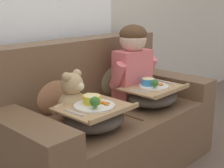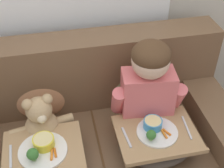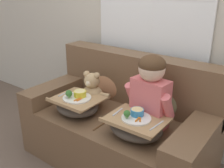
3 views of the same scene
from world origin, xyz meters
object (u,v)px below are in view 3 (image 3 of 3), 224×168
object	(u,v)px
couch	(121,125)
throw_pillow_behind_child	(163,96)
throw_pillow_behind_teddy	(107,81)
child_figure	(151,88)
lap_tray_teddy	(77,105)
lap_tray_child	(136,126)
teddy_bear	(92,91)

from	to	relation	value
couch	throw_pillow_behind_child	bearing A→B (deg)	31.57
throw_pillow_behind_teddy	child_figure	world-z (taller)	child_figure
couch	child_figure	distance (m)	0.55
couch	lap_tray_teddy	size ratio (longest dim) A/B	4.05
lap_tray_child	lap_tray_teddy	size ratio (longest dim) A/B	1.07
throw_pillow_behind_child	couch	bearing A→B (deg)	-148.43
child_figure	throw_pillow_behind_teddy	bearing A→B (deg)	159.48
throw_pillow_behind_teddy	lap_tray_child	world-z (taller)	throw_pillow_behind_teddy
teddy_bear	couch	bearing A→B (deg)	8.30
throw_pillow_behind_teddy	child_figure	size ratio (longest dim) A/B	0.62
couch	teddy_bear	xyz separation A→B (m)	(-0.30, -0.04, 0.27)
couch	lap_tray_teddy	bearing A→B (deg)	-141.55
couch	throw_pillow_behind_teddy	bearing A→B (deg)	148.43
couch	lap_tray_teddy	world-z (taller)	couch
throw_pillow_behind_child	lap_tray_teddy	distance (m)	0.75
lap_tray_teddy	throw_pillow_behind_child	bearing A→B (deg)	35.16
lap_tray_teddy	throw_pillow_behind_teddy	bearing A→B (deg)	89.97
couch	teddy_bear	distance (m)	0.41
couch	throw_pillow_behind_teddy	distance (m)	0.47
throw_pillow_behind_child	teddy_bear	bearing A→B (deg)	-159.17
throw_pillow_behind_teddy	child_figure	xyz separation A→B (m)	(0.61, -0.23, 0.15)
throw_pillow_behind_child	teddy_bear	xyz separation A→B (m)	(-0.61, -0.23, -0.03)
lap_tray_child	throw_pillow_behind_teddy	bearing A→B (deg)	144.81
couch	throw_pillow_behind_child	distance (m)	0.47
throw_pillow_behind_child	throw_pillow_behind_teddy	distance (m)	0.61
throw_pillow_behind_teddy	child_figure	bearing A→B (deg)	-20.52
teddy_bear	lap_tray_teddy	world-z (taller)	teddy_bear
couch	throw_pillow_behind_child	size ratio (longest dim) A/B	4.38
throw_pillow_behind_teddy	lap_tray_teddy	world-z (taller)	throw_pillow_behind_teddy
teddy_bear	throw_pillow_behind_teddy	bearing A→B (deg)	90.23
couch	child_figure	world-z (taller)	child_figure
child_figure	lap_tray_child	xyz separation A→B (m)	(-0.00, -0.20, -0.25)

